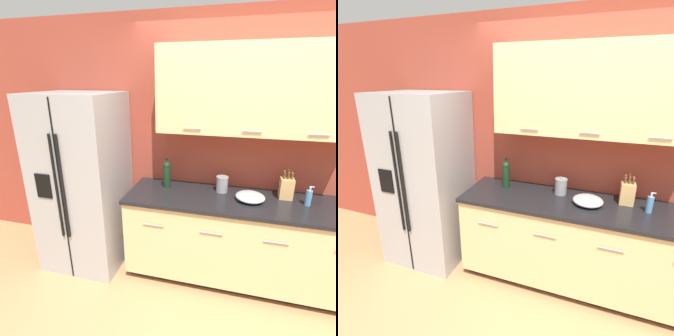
% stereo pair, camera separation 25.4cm
% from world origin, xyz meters
% --- Properties ---
extents(wall_back, '(10.00, 0.39, 2.60)m').
position_xyz_m(wall_back, '(-0.02, 1.04, 1.45)').
color(wall_back, '#993D2D').
rests_on(wall_back, ground_plane).
extents(counter_unit, '(2.27, 0.64, 0.90)m').
position_xyz_m(counter_unit, '(-0.09, 0.75, 0.46)').
color(counter_unit, black).
rests_on(counter_unit, ground_plane).
extents(refrigerator, '(0.82, 0.77, 1.86)m').
position_xyz_m(refrigerator, '(-1.76, 0.68, 0.93)').
color(refrigerator, '#9E9EA0').
rests_on(refrigerator, ground_plane).
extents(knife_block, '(0.12, 0.11, 0.29)m').
position_xyz_m(knife_block, '(0.28, 0.88, 1.01)').
color(knife_block, tan).
rests_on(knife_block, counter_unit).
extents(wine_bottle, '(0.08, 0.08, 0.32)m').
position_xyz_m(wine_bottle, '(-0.88, 0.85, 1.05)').
color(wine_bottle, black).
rests_on(wine_bottle, counter_unit).
extents(soap_dispenser, '(0.06, 0.05, 0.18)m').
position_xyz_m(soap_dispenser, '(0.45, 0.77, 0.98)').
color(soap_dispenser, '#4C7FB2').
rests_on(soap_dispenser, counter_unit).
extents(steel_canister, '(0.12, 0.12, 0.17)m').
position_xyz_m(steel_canister, '(-0.32, 0.88, 0.98)').
color(steel_canister, gray).
rests_on(steel_canister, counter_unit).
extents(mixing_bowl, '(0.27, 0.27, 0.08)m').
position_xyz_m(mixing_bowl, '(-0.05, 0.74, 0.94)').
color(mixing_bowl, '#A3A3A5').
rests_on(mixing_bowl, counter_unit).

